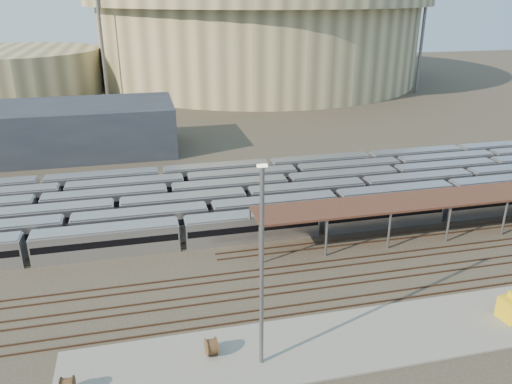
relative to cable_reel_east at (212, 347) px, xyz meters
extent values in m
plane|color=#383026|center=(16.27, 14.04, -1.04)|extent=(420.00, 420.00, 0.00)
cube|color=gray|center=(11.27, -0.96, -0.94)|extent=(50.00, 9.00, 0.20)
cube|color=#BAB9BE|center=(18.27, 22.04, 0.76)|extent=(112.00, 2.90, 3.60)
cube|color=#BAB9BE|center=(22.56, 26.24, 0.76)|extent=(112.00, 2.90, 3.60)
cube|color=#BAB9BE|center=(10.01, 30.44, 0.76)|extent=(112.00, 2.90, 3.60)
cube|color=#BAB9BE|center=(17.65, 34.64, 0.76)|extent=(112.00, 2.90, 3.60)
cube|color=#BAB9BE|center=(20.52, 38.84, 0.76)|extent=(112.00, 2.90, 3.60)
cube|color=#BAB9BE|center=(16.83, 43.04, 0.76)|extent=(112.00, 2.90, 3.60)
cylinder|color=slate|center=(8.27, 15.34, 1.46)|extent=(0.30, 0.30, 5.00)
cylinder|color=slate|center=(8.27, 20.74, 1.46)|extent=(0.30, 0.30, 5.00)
cylinder|color=slate|center=(16.84, 15.34, 1.46)|extent=(0.30, 0.30, 5.00)
cylinder|color=slate|center=(16.84, 20.74, 1.46)|extent=(0.30, 0.30, 5.00)
cylinder|color=slate|center=(25.41, 15.34, 1.46)|extent=(0.30, 0.30, 5.00)
cylinder|color=slate|center=(25.41, 20.74, 1.46)|extent=(0.30, 0.30, 5.00)
cylinder|color=slate|center=(33.98, 15.34, 1.46)|extent=(0.30, 0.30, 5.00)
cylinder|color=slate|center=(33.98, 20.74, 1.46)|extent=(0.30, 0.30, 5.00)
cylinder|color=slate|center=(42.55, 15.34, 1.46)|extent=(0.30, 0.30, 5.00)
cylinder|color=slate|center=(42.55, 20.74, 1.46)|extent=(0.30, 0.30, 5.00)
cube|color=#3A1F17|center=(38.27, 18.04, 4.11)|extent=(60.00, 6.00, 0.30)
cube|color=#4C3323|center=(16.27, 12.29, -0.95)|extent=(170.00, 0.12, 0.18)
cube|color=#4C3323|center=(16.27, 13.79, -0.95)|extent=(170.00, 0.12, 0.18)
cube|color=#4C3323|center=(16.27, 8.29, -0.95)|extent=(170.00, 0.12, 0.18)
cube|color=#4C3323|center=(16.27, 9.79, -0.95)|extent=(170.00, 0.12, 0.18)
cube|color=#4C3323|center=(16.27, 4.29, -0.95)|extent=(170.00, 0.12, 0.18)
cube|color=#4C3323|center=(16.27, 5.79, -0.95)|extent=(170.00, 0.12, 0.18)
cylinder|color=tan|center=(41.27, 154.04, 12.96)|extent=(116.00, 116.00, 28.00)
cylinder|color=tan|center=(-43.73, 144.04, 5.96)|extent=(56.00, 56.00, 14.00)
cube|color=#1E232D|center=(-18.73, 69.04, 3.96)|extent=(42.00, 20.00, 10.00)
cylinder|color=slate|center=(-13.73, 124.04, 16.96)|extent=(1.00, 1.00, 36.00)
cylinder|color=slate|center=(86.27, 114.04, 16.96)|extent=(1.00, 1.00, 36.00)
cylinder|color=slate|center=(6.27, 174.04, 16.96)|extent=(1.00, 1.00, 36.00)
cylinder|color=brown|center=(0.00, 0.00, 0.00)|extent=(1.08, 1.76, 1.69)
cylinder|color=slate|center=(4.16, -2.06, 8.39)|extent=(0.36, 0.36, 18.47)
cube|color=#FFF2CC|center=(4.16, -2.06, 17.72)|extent=(0.80, 0.31, 0.20)
camera|label=1|loc=(-4.56, -36.83, 29.88)|focal=35.00mm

